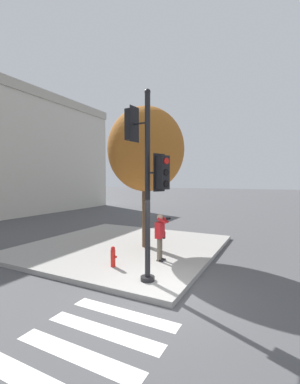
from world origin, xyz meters
The scene contains 8 objects.
ground_plane centered at (0.00, 0.00, 0.00)m, with size 160.00×160.00×0.00m, color #4C4C4F.
sidewalk_corner centered at (3.50, 3.50, 0.08)m, with size 8.00×8.00×0.16m.
crosswalk_stripes centered at (-3.12, 0.41, 0.00)m, with size 4.23×2.67×0.01m.
traffic_signal_pole centered at (0.37, 0.64, 3.30)m, with size 0.64×1.47×5.44m.
person_photographer centered at (2.25, 1.08, 1.16)m, with size 0.58×0.54×1.67m.
street_tree centered at (3.68, 2.42, 4.33)m, with size 3.26×3.26×5.98m.
fire_hydrant centered at (0.92, 2.20, 0.50)m, with size 0.16×0.22×0.69m.
building_right centered at (10.40, 21.53, 5.45)m, with size 16.91×11.71×10.88m.
Camera 1 is at (-6.04, -2.72, 3.08)m, focal length 24.00 mm.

